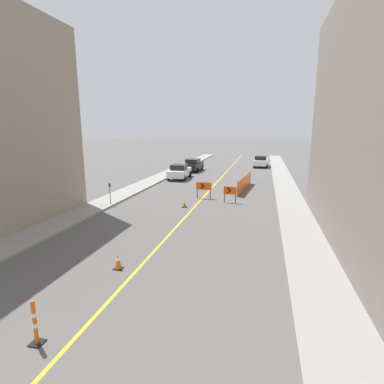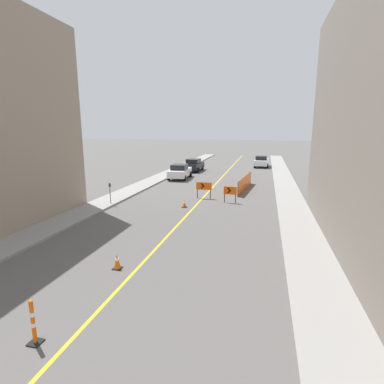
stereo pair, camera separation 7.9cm
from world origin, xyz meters
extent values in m
cube|color=gold|center=(0.00, 31.44, 0.00)|extent=(0.12, 62.89, 0.01)
cube|color=gray|center=(-6.61, 31.44, 0.07)|extent=(2.09, 62.89, 0.13)
cube|color=gray|center=(6.61, 31.44, 0.07)|extent=(2.09, 62.89, 0.13)
cube|color=black|center=(-0.75, 11.02, 0.01)|extent=(0.33, 0.33, 0.03)
cone|color=orange|center=(-0.75, 11.02, 0.31)|extent=(0.27, 0.27, 0.57)
cylinder|color=white|center=(-0.75, 11.02, 0.38)|extent=(0.14, 0.14, 0.09)
cube|color=black|center=(-0.66, 20.61, 0.01)|extent=(0.34, 0.34, 0.03)
cone|color=orange|center=(-0.66, 20.61, 0.27)|extent=(0.27, 0.27, 0.47)
cylinder|color=white|center=(-0.66, 20.61, 0.32)|extent=(0.14, 0.14, 0.08)
cube|color=black|center=(-0.81, 6.75, 0.02)|extent=(0.32, 0.32, 0.04)
cylinder|color=#EF560C|center=(-0.81, 6.75, 0.58)|extent=(0.10, 0.10, 1.08)
cylinder|color=white|center=(-0.81, 6.75, 0.52)|extent=(0.11, 0.11, 0.11)
cylinder|color=white|center=(-0.81, 6.75, 0.82)|extent=(0.11, 0.11, 0.11)
sphere|color=#EF560C|center=(-0.81, 6.75, 1.15)|extent=(0.11, 0.11, 0.11)
cube|color=#EF560C|center=(0.10, 23.62, 0.98)|extent=(1.21, 0.06, 0.59)
cube|color=black|center=(0.01, 23.58, 1.06)|extent=(0.29, 0.02, 0.29)
cube|color=black|center=(0.01, 23.58, 0.89)|extent=(0.29, 0.02, 0.29)
cylinder|color=black|center=(-0.41, 23.62, 0.34)|extent=(0.06, 0.06, 0.68)
cylinder|color=black|center=(0.62, 23.62, 0.34)|extent=(0.06, 0.06, 0.68)
cube|color=#EF560C|center=(2.25, 22.68, 0.91)|extent=(0.96, 0.13, 0.58)
cube|color=black|center=(2.18, 22.64, 0.99)|extent=(0.29, 0.04, 0.29)
cube|color=black|center=(2.18, 22.64, 0.83)|extent=(0.29, 0.04, 0.29)
cylinder|color=black|center=(1.85, 22.68, 0.31)|extent=(0.06, 0.06, 0.62)
cylinder|color=black|center=(2.66, 22.68, 0.31)|extent=(0.06, 0.06, 0.62)
cube|color=#EF560C|center=(2.97, 27.89, 0.62)|extent=(0.71, 6.35, 1.23)
cylinder|color=#262626|center=(2.63, 24.71, 0.62)|extent=(0.05, 0.05, 1.23)
cylinder|color=#262626|center=(3.31, 31.06, 0.62)|extent=(0.05, 0.05, 1.23)
cube|color=silver|center=(-4.32, 32.29, 0.68)|extent=(2.00, 4.38, 0.72)
cube|color=black|center=(-4.32, 32.07, 1.31)|extent=(1.62, 2.00, 0.55)
cylinder|color=black|center=(-5.18, 33.62, 0.32)|extent=(0.25, 0.65, 0.64)
cylinder|color=black|center=(-3.47, 33.62, 0.32)|extent=(0.25, 0.65, 0.64)
cylinder|color=black|center=(-5.18, 30.95, 0.32)|extent=(0.25, 0.65, 0.64)
cylinder|color=black|center=(-3.47, 30.95, 0.32)|extent=(0.25, 0.65, 0.64)
cube|color=black|center=(-4.25, 38.49, 0.68)|extent=(1.92, 4.35, 0.72)
cube|color=black|center=(-4.25, 38.27, 1.31)|extent=(1.58, 1.98, 0.55)
cylinder|color=black|center=(-5.11, 39.82, 0.32)|extent=(0.24, 0.65, 0.64)
cylinder|color=black|center=(-3.40, 39.82, 0.32)|extent=(0.24, 0.65, 0.64)
cylinder|color=black|center=(-5.11, 37.16, 0.32)|extent=(0.24, 0.65, 0.64)
cylinder|color=black|center=(-3.40, 37.16, 0.32)|extent=(0.24, 0.65, 0.64)
cube|color=silver|center=(4.11, 44.97, 0.68)|extent=(2.01, 4.39, 0.72)
cube|color=black|center=(4.11, 44.75, 1.31)|extent=(1.63, 2.01, 0.55)
cylinder|color=black|center=(3.26, 46.30, 0.32)|extent=(0.25, 0.65, 0.64)
cylinder|color=black|center=(4.97, 46.30, 0.32)|extent=(0.25, 0.65, 0.64)
cylinder|color=black|center=(3.26, 43.64, 0.32)|extent=(0.25, 0.65, 0.64)
cylinder|color=black|center=(4.97, 43.64, 0.32)|extent=(0.25, 0.65, 0.64)
cylinder|color=#4C4C51|center=(-5.92, 19.96, 0.73)|extent=(0.05, 0.05, 1.20)
cube|color=#33383D|center=(-5.92, 19.96, 1.44)|extent=(0.12, 0.10, 0.22)
sphere|color=#33383D|center=(-5.92, 19.96, 1.55)|extent=(0.11, 0.11, 0.11)
camera|label=1|loc=(4.55, 1.23, 5.32)|focal=28.00mm
camera|label=2|loc=(4.63, 1.25, 5.32)|focal=28.00mm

